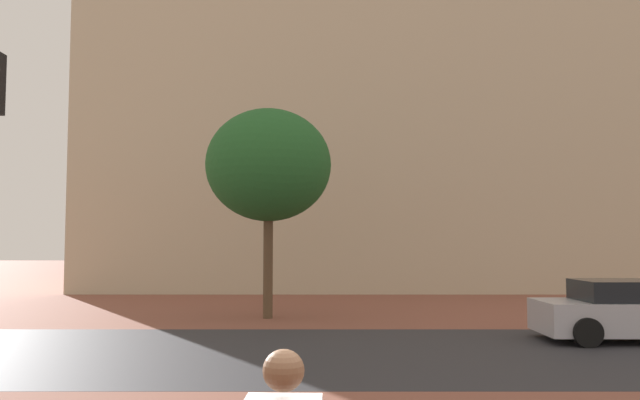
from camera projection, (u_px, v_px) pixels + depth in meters
ground_plane at (323, 347)px, 13.52m from camera, size 120.00×120.00×0.00m
street_asphalt_strip at (323, 352)px, 12.82m from camera, size 120.00×6.69×0.00m
landmark_building at (398, 99)px, 34.19m from camera, size 30.08×14.30×37.38m
car_silver at (633, 311)px, 14.31m from camera, size 4.20×1.97×1.39m
tree_curb_far at (271, 166)px, 18.80m from camera, size 3.78×3.78×6.29m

